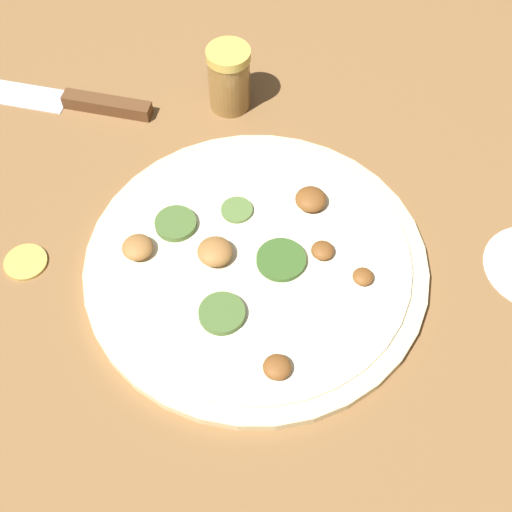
{
  "coord_description": "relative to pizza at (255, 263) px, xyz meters",
  "views": [
    {
      "loc": [
        0.04,
        0.42,
        0.65
      ],
      "look_at": [
        0.0,
        0.0,
        0.02
      ],
      "focal_mm": 50.0,
      "sensor_mm": 36.0,
      "label": 1
    }
  ],
  "objects": [
    {
      "name": "knife",
      "position": [
        0.22,
        -0.28,
        -0.0
      ],
      "size": [
        0.33,
        0.14,
        0.02
      ],
      "rotation": [
        0.0,
        0.0,
        5.96
      ],
      "color": "silver",
      "rests_on": "ground_plane"
    },
    {
      "name": "loose_cap",
      "position": [
        0.25,
        -0.03,
        -0.0
      ],
      "size": [
        0.05,
        0.05,
        0.01
      ],
      "color": "gold",
      "rests_on": "ground_plane"
    },
    {
      "name": "ground_plane",
      "position": [
        -0.0,
        0.0,
        -0.01
      ],
      "size": [
        3.0,
        3.0,
        0.0
      ],
      "primitive_type": "plane",
      "color": "brown"
    },
    {
      "name": "spice_jar",
      "position": [
        0.01,
        -0.25,
        0.04
      ],
      "size": [
        0.05,
        0.05,
        0.09
      ],
      "color": "olive",
      "rests_on": "ground_plane"
    },
    {
      "name": "pizza",
      "position": [
        0.0,
        0.0,
        0.0
      ],
      "size": [
        0.37,
        0.37,
        0.03
      ],
      "color": "beige",
      "rests_on": "ground_plane"
    }
  ]
}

